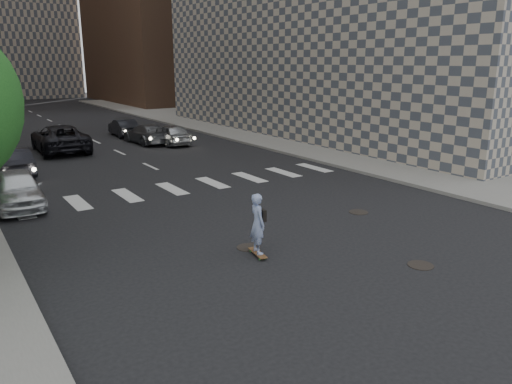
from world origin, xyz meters
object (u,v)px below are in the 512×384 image
Objects in this scene: traffic_car_e at (123,128)px; traffic_car_a at (12,162)px; traffic_car_c at (60,138)px; traffic_car_b at (147,134)px; traffic_car_d at (171,134)px; silver_sedan at (18,189)px; skateboarder at (258,224)px.

traffic_car_a is at bearing 51.19° from traffic_car_e.
traffic_car_c reaches higher than traffic_car_a.
traffic_car_a is at bearing 60.47° from traffic_car_c.
traffic_car_b is 5.60m from traffic_car_c.
silver_sedan is at bearing 46.10° from traffic_car_d.
skateboarder is 0.46× the size of traffic_car_d.
skateboarder is 20.38m from traffic_car_d.
silver_sedan reaches higher than traffic_car_b.
silver_sedan is (-4.89, 9.09, -0.26)m from skateboarder.
traffic_car_a is 13.30m from traffic_car_e.
traffic_car_b is at bearing -176.79° from traffic_car_c.
silver_sedan is 5.91m from traffic_car_a.
traffic_car_b is (4.80, 20.84, -0.31)m from skateboarder.
skateboarder is at bearing 75.32° from traffic_car_d.
skateboarder reaches higher than traffic_car_b.
traffic_car_c is (-0.80, 20.69, -0.14)m from skateboarder.
traffic_car_e is at bearing -140.29° from traffic_car_c.
traffic_car_b is 1.16× the size of traffic_car_e.
traffic_car_b is at bearing -148.88° from traffic_car_a.
silver_sedan is 12.30m from traffic_car_c.
traffic_car_a is at bearing 29.51° from traffic_car_b.
traffic_car_a is at bearing 116.11° from skateboarder.
skateboarder is 0.44× the size of traffic_car_a.
traffic_car_e is at bearing 89.75° from skateboarder.
silver_sedan is at bearing 72.31° from traffic_car_c.
skateboarder is at bearing 104.13° from traffic_car_a.
traffic_car_b reaches higher than traffic_car_e.
traffic_car_d reaches higher than traffic_car_a.
traffic_car_b is (9.07, 5.87, -0.03)m from traffic_car_a.
traffic_car_b is (9.68, 11.75, -0.06)m from silver_sedan.
silver_sedan is 1.00× the size of traffic_car_a.
traffic_car_e is (-1.41, 5.42, -0.05)m from traffic_car_d.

